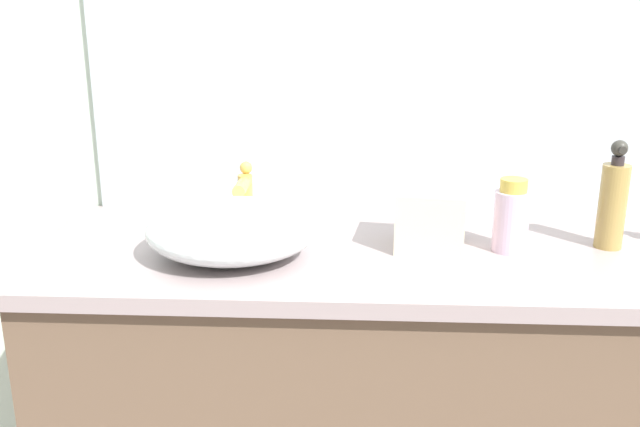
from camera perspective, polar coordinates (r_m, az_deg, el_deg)
The scene contains 7 objects.
bathroom_wall_rear at distance 1.70m, azimuth 5.82°, elevation 15.36°, with size 6.00×0.06×2.60m, color silver.
vanity_counter at distance 1.67m, azimuth 6.28°, elevation -16.59°, with size 1.51×0.55×0.85m.
sink_basin at distance 1.43m, azimuth -7.09°, elevation -1.29°, with size 0.34×0.31×0.11m, color silver.
faucet at distance 1.58m, azimuth -6.06°, elevation 1.64°, with size 0.03×0.13×0.15m.
soap_dispenser at distance 1.57m, azimuth 22.37°, elevation 0.86°, with size 0.06×0.06×0.23m.
perfume_bottle at distance 1.49m, azimuth 15.04°, elevation -0.31°, with size 0.07×0.07×0.15m.
tissue_box at distance 1.48m, azimuth 8.84°, elevation -0.09°, with size 0.15×0.15×0.16m.
Camera 1 is at (-0.08, -0.97, 1.35)m, focal length 40.02 mm.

